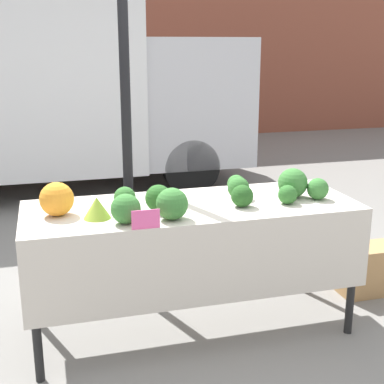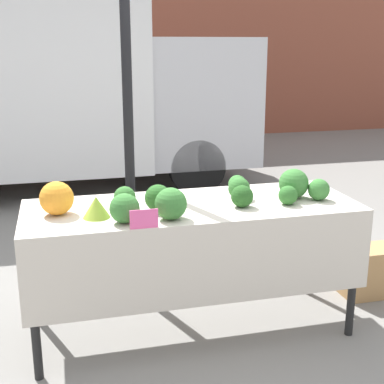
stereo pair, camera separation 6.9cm
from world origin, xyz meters
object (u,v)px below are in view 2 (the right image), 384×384
object	(u,v)px
parked_truck	(44,84)
produce_crate	(376,270)
price_sign	(144,219)
orange_cauliflower	(57,198)

from	to	relation	value
parked_truck	produce_crate	world-z (taller)	parked_truck
parked_truck	price_sign	distance (m)	4.39
parked_truck	orange_cauliflower	world-z (taller)	parked_truck
orange_cauliflower	price_sign	xyz separation A→B (m)	(0.44, -0.36, -0.05)
parked_truck	orange_cauliflower	size ratio (longest dim) A/B	24.59
price_sign	produce_crate	size ratio (longest dim) A/B	0.29
parked_truck	produce_crate	bearing A→B (deg)	-58.48
produce_crate	price_sign	bearing A→B (deg)	-163.44
parked_truck	produce_crate	distance (m)	4.60
parked_truck	price_sign	xyz separation A→B (m)	(0.54, -4.34, -0.41)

